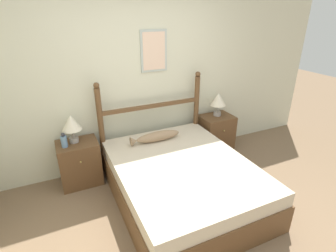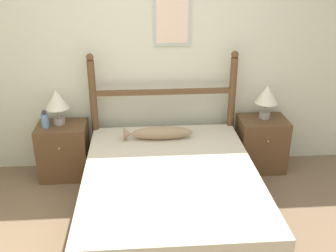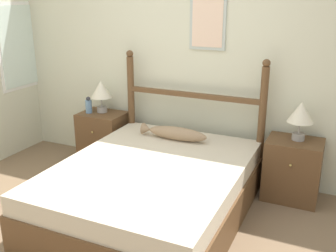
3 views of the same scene
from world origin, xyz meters
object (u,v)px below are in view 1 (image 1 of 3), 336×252
at_px(table_lamp_left, 71,124).
at_px(fish_pillow, 156,137).
at_px(bottle, 64,141).
at_px(nightstand_left, 80,163).
at_px(table_lamp_right, 218,100).
at_px(bed, 182,181).
at_px(nightstand_right, 216,133).

xyz_separation_m(table_lamp_left, fish_pillow, (1.05, -0.26, -0.28)).
distance_m(bottle, fish_pillow, 1.19).
bearing_deg(fish_pillow, table_lamp_left, 165.99).
relative_size(nightstand_left, bottle, 3.10).
bearing_deg(table_lamp_right, nightstand_left, -179.12).
bearing_deg(bed, table_lamp_right, 39.12).
xyz_separation_m(nightstand_left, nightstand_right, (2.19, 0.00, 0.00)).
bearing_deg(nightstand_right, table_lamp_right, 62.79).
height_order(nightstand_right, bottle, bottle).
bearing_deg(table_lamp_right, bottle, -177.98).
bearing_deg(table_lamp_left, bed, -39.22).
xyz_separation_m(table_lamp_right, bottle, (-2.35, -0.08, -0.17)).
bearing_deg(nightstand_left, bottle, -161.34).
height_order(table_lamp_right, fish_pillow, table_lamp_right).
bearing_deg(table_lamp_left, fish_pillow, -14.01).
bearing_deg(bed, fish_pillow, 96.19).
xyz_separation_m(nightstand_left, table_lamp_right, (2.21, 0.03, 0.56)).
relative_size(nightstand_right, bottle, 3.10).
distance_m(bed, table_lamp_left, 1.56).
height_order(nightstand_left, table_lamp_right, table_lamp_right).
xyz_separation_m(bed, nightstand_right, (1.09, 0.87, 0.05)).
height_order(bed, nightstand_right, nightstand_right).
xyz_separation_m(bed, bottle, (-1.24, 0.82, 0.44)).
distance_m(nightstand_left, fish_pillow, 1.08).
bearing_deg(table_lamp_right, fish_pillow, -167.88).
distance_m(bed, nightstand_right, 1.40).
height_order(bottle, fish_pillow, bottle).
distance_m(bed, table_lamp_right, 1.56).
height_order(table_lamp_left, table_lamp_right, same).
relative_size(bed, bottle, 10.21).
distance_m(table_lamp_right, fish_pillow, 1.24).
relative_size(nightstand_right, fish_pillow, 0.85).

